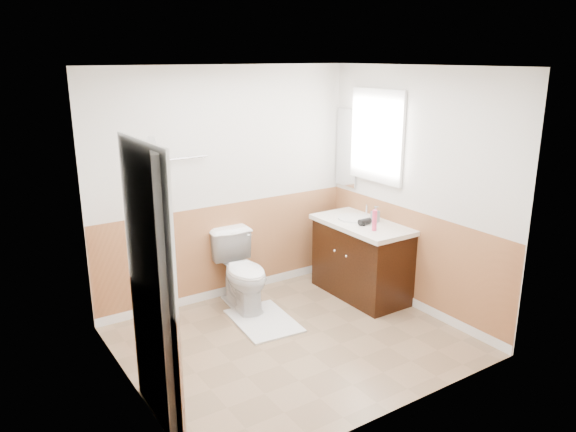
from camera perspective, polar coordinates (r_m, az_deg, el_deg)
floor at (r=5.33m, az=0.59°, el=-12.76°), size 3.00×3.00×0.00m
ceiling at (r=4.66m, az=0.68°, el=15.19°), size 3.00×3.00×0.00m
wall_back at (r=5.94m, az=-6.39°, el=3.16°), size 3.00×0.00×3.00m
wall_front at (r=3.89m, az=11.40°, el=-4.17°), size 3.00×0.00×3.00m
wall_left at (r=4.24m, az=-16.47°, el=-2.83°), size 0.00×3.00×3.00m
wall_right at (r=5.79m, az=13.05°, el=2.50°), size 0.00×3.00×3.00m
wainscot_back at (r=6.14m, az=-6.12°, el=-3.70°), size 3.00×0.00×3.00m
wainscot_front at (r=4.22m, az=10.70°, el=-13.72°), size 3.00×0.00×3.00m
wainscot_left at (r=4.53m, az=-15.56°, el=-11.80°), size 0.00×2.60×2.60m
wainscot_right at (r=6.00m, az=12.52°, el=-4.48°), size 0.00×2.60×2.60m
toilet at (r=5.85m, az=-4.73°, el=-5.74°), size 0.52×0.82×0.80m
bath_mat at (r=5.67m, az=-2.54°, el=-10.77°), size 0.62×0.85×0.02m
vanity_cabinet at (r=6.17m, az=7.59°, el=-4.63°), size 0.55×1.10×0.80m
vanity_knob_left at (r=5.87m, az=6.05°, el=-4.14°), size 0.03×0.03×0.03m
vanity_knob_right at (r=6.01m, az=4.85°, el=-3.60°), size 0.03×0.03×0.03m
countertop at (r=6.03m, az=7.67°, el=-0.87°), size 0.60×1.15×0.05m
sink_basin at (r=6.13m, az=6.84°, el=-0.20°), size 0.36×0.36×0.02m
faucet at (r=6.23m, az=8.13°, el=0.59°), size 0.02×0.02×0.14m
lotion_bottle at (r=5.73m, az=8.93°, el=-0.44°), size 0.05×0.05×0.22m
soap_dispenser at (r=6.04m, az=9.00°, el=0.21°), size 0.10×0.10×0.17m
hair_dryer_body at (r=5.93m, az=7.93°, el=-0.58°), size 0.14×0.07×0.07m
hair_dryer_handle at (r=5.90m, az=7.86°, el=-0.97°), size 0.03×0.03×0.07m
mirror_panel at (r=6.51m, az=6.07°, el=7.02°), size 0.02×0.35×0.90m
window_frame at (r=6.09m, az=9.16°, el=8.17°), size 0.04×0.80×1.00m
window_glass at (r=6.10m, az=9.27°, el=8.18°), size 0.01×0.70×0.90m
door at (r=3.95m, az=-12.84°, el=-7.57°), size 0.29×0.78×2.04m
door_frame at (r=3.92m, az=-13.90°, el=-7.65°), size 0.02×0.92×2.10m
door_knob at (r=4.28m, az=-13.62°, el=-6.72°), size 0.06×0.06×0.06m
towel_bar at (r=5.60m, az=-11.30°, el=5.80°), size 0.62×0.02×0.02m
tp_holder_bar at (r=5.98m, az=-6.76°, el=-2.24°), size 0.14×0.02×0.02m
tp_roll at (r=5.98m, az=-6.76°, el=-2.24°), size 0.10×0.11×0.11m
tp_sheet at (r=6.02m, az=-6.73°, el=-3.23°), size 0.10×0.01×0.16m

